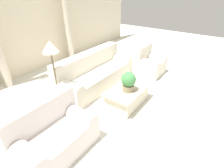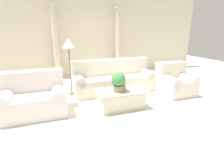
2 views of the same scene
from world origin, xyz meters
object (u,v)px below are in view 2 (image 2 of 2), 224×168
object	(u,v)px
coffee_table	(120,99)
loveseat	(34,98)
floor_lamp	(69,48)
armchair	(175,81)
sofa_long	(113,79)
potted_plant	(118,81)

from	to	relation	value
coffee_table	loveseat	bearing A→B (deg)	169.39
coffee_table	floor_lamp	distance (m)	1.92
loveseat	armchair	world-z (taller)	loveseat
sofa_long	floor_lamp	size ratio (longest dim) A/B	1.54
potted_plant	floor_lamp	size ratio (longest dim) A/B	0.29
sofa_long	loveseat	xyz separation A→B (m)	(-2.13, -0.86, 0.01)
potted_plant	armchair	bearing A→B (deg)	12.35
floor_lamp	coffee_table	bearing A→B (deg)	-52.77
loveseat	coffee_table	world-z (taller)	loveseat
loveseat	coffee_table	xyz separation A→B (m)	(1.85, -0.35, -0.14)
loveseat	armchair	distance (m)	3.67
sofa_long	floor_lamp	distance (m)	1.55
loveseat	coffee_table	bearing A→B (deg)	-10.61
coffee_table	armchair	distance (m)	1.86
sofa_long	loveseat	bearing A→B (deg)	-158.04
armchair	floor_lamp	bearing A→B (deg)	162.17
sofa_long	armchair	xyz separation A→B (m)	(1.54, -0.84, -0.00)
loveseat	floor_lamp	distance (m)	1.59
coffee_table	armchair	bearing A→B (deg)	11.32
floor_lamp	armchair	size ratio (longest dim) A/B	1.76
armchair	sofa_long	bearing A→B (deg)	151.39
sofa_long	potted_plant	world-z (taller)	sofa_long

